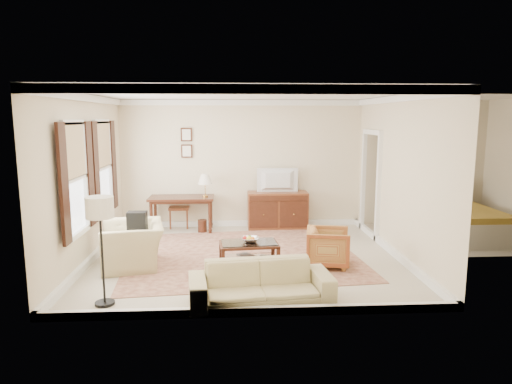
{
  "coord_description": "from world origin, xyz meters",
  "views": [
    {
      "loc": [
        -0.27,
        -7.94,
        2.5
      ],
      "look_at": [
        0.2,
        0.3,
        1.15
      ],
      "focal_mm": 32.0,
      "sensor_mm": 36.0,
      "label": 1
    }
  ],
  "objects": [
    {
      "name": "doorway",
      "position": [
        2.71,
        1.5,
        1.08
      ],
      "size": [
        0.1,
        1.12,
        2.25
      ],
      "primitive_type": null,
      "color": "white",
      "rests_on": "room_shell"
    },
    {
      "name": "book_a",
      "position": [
        -0.11,
        -0.46,
        0.16
      ],
      "size": [
        0.25,
        0.19,
        0.38
      ],
      "primitive_type": "imported",
      "rotation": [
        0.0,
        0.0,
        0.6
      ],
      "color": "brown",
      "rests_on": "coffee_table"
    },
    {
      "name": "fruit_bowl",
      "position": [
        0.06,
        -0.44,
        0.47
      ],
      "size": [
        0.42,
        0.42,
        0.1
      ],
      "primitive_type": "imported",
      "color": "silver",
      "rests_on": "coffee_table"
    },
    {
      "name": "floor_lamp",
      "position": [
        -1.98,
        -1.99,
        1.23
      ],
      "size": [
        0.37,
        0.37,
        1.48
      ],
      "color": "black",
      "rests_on": "room_shell"
    },
    {
      "name": "annex_bedroom",
      "position": [
        4.49,
        1.15,
        0.34
      ],
      "size": [
        3.0,
        2.7,
        2.9
      ],
      "color": "beige",
      "rests_on": "ground"
    },
    {
      "name": "tv",
      "position": [
        0.8,
        2.19,
        1.28
      ],
      "size": [
        0.88,
        0.51,
        0.12
      ],
      "primitive_type": "imported",
      "rotation": [
        0.0,
        0.0,
        3.14
      ],
      "color": "black",
      "rests_on": "sideboard"
    },
    {
      "name": "window_rear",
      "position": [
        -2.7,
        0.9,
        1.55
      ],
      "size": [
        0.12,
        1.56,
        1.8
      ],
      "primitive_type": null,
      "color": "#CCB284",
      "rests_on": "room_shell"
    },
    {
      "name": "desk_lamp",
      "position": [
        -0.83,
        2.05,
        1.02
      ],
      "size": [
        0.32,
        0.32,
        0.5
      ],
      "primitive_type": null,
      "color": "silver",
      "rests_on": "writing_desk"
    },
    {
      "name": "desk_chair",
      "position": [
        -1.44,
        2.4,
        0.53
      ],
      "size": [
        0.47,
        0.47,
        1.05
      ],
      "primitive_type": null,
      "rotation": [
        0.0,
        0.0,
        0.05
      ],
      "color": "brown",
      "rests_on": "room_shell"
    },
    {
      "name": "striped_armchair",
      "position": [
        1.37,
        -0.55,
        0.36
      ],
      "size": [
        0.78,
        0.81,
        0.72
      ],
      "primitive_type": "imported",
      "rotation": [
        0.0,
        0.0,
        1.38
      ],
      "color": "#954420",
      "rests_on": "room_shell"
    },
    {
      "name": "window_front",
      "position": [
        -2.7,
        -0.7,
        1.55
      ],
      "size": [
        0.12,
        1.56,
        1.8
      ],
      "primitive_type": null,
      "color": "#CCB284",
      "rests_on": "room_shell"
    },
    {
      "name": "rug",
      "position": [
        -0.07,
        0.13,
        0.01
      ],
      "size": [
        4.41,
        3.87,
        0.01
      ],
      "primitive_type": "cube",
      "rotation": [
        0.0,
        0.0,
        0.09
      ],
      "color": "maroon",
      "rests_on": "room_shell"
    },
    {
      "name": "sofa",
      "position": [
        0.13,
        -2.06,
        0.38
      ],
      "size": [
        1.98,
        0.76,
        0.75
      ],
      "primitive_type": "imported",
      "rotation": [
        0.0,
        0.0,
        0.11
      ],
      "color": "#C4B784",
      "rests_on": "room_shell"
    },
    {
      "name": "club_armchair",
      "position": [
        -1.93,
        -0.37,
        0.5
      ],
      "size": [
        0.95,
        1.27,
        1.0
      ],
      "primitive_type": "imported",
      "rotation": [
        0.0,
        0.0,
        -1.37
      ],
      "color": "#C4B784",
      "rests_on": "room_shell"
    },
    {
      "name": "book_b",
      "position": [
        0.18,
        -0.51,
        0.16
      ],
      "size": [
        0.26,
        0.16,
        0.38
      ],
      "primitive_type": "imported",
      "rotation": [
        0.0,
        0.0,
        -0.51
      ],
      "color": "brown",
      "rests_on": "coffee_table"
    },
    {
      "name": "framed_prints",
      "position": [
        -1.25,
        2.47,
        1.94
      ],
      "size": [
        0.25,
        0.04,
        0.68
      ],
      "primitive_type": null,
      "color": "#401D12",
      "rests_on": "room_shell"
    },
    {
      "name": "sideboard",
      "position": [
        0.8,
        2.21,
        0.42
      ],
      "size": [
        1.35,
        0.52,
        0.83
      ],
      "primitive_type": "cube",
      "color": "brown",
      "rests_on": "room_shell"
    },
    {
      "name": "writing_desk",
      "position": [
        -1.35,
        2.05,
        0.66
      ],
      "size": [
        1.42,
        0.71,
        0.77
      ],
      "color": "#401D12",
      "rests_on": "room_shell"
    },
    {
      "name": "room_shell",
      "position": [
        0.0,
        0.0,
        2.47
      ],
      "size": [
        5.51,
        5.01,
        2.91
      ],
      "color": "beige",
      "rests_on": "ground"
    },
    {
      "name": "backpack",
      "position": [
        -1.86,
        -0.27,
        0.75
      ],
      "size": [
        0.28,
        0.36,
        0.4
      ],
      "primitive_type": "cube",
      "rotation": [
        0.0,
        0.0,
        -1.36
      ],
      "color": "black",
      "rests_on": "club_armchair"
    },
    {
      "name": "coffee_table",
      "position": [
        0.04,
        -0.46,
        0.31
      ],
      "size": [
        1.02,
        0.65,
        0.42
      ],
      "rotation": [
        0.0,
        0.0,
        0.08
      ],
      "color": "#401D12",
      "rests_on": "room_shell"
    }
  ]
}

